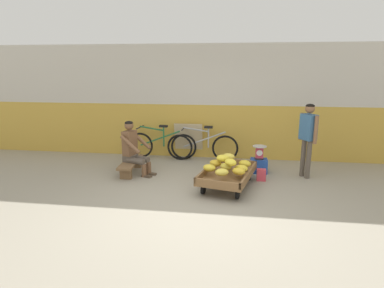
{
  "coord_description": "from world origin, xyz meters",
  "views": [
    {
      "loc": [
        0.67,
        -4.8,
        2.24
      ],
      "look_at": [
        -0.19,
        1.34,
        0.75
      ],
      "focal_mm": 30.09,
      "sensor_mm": 36.0,
      "label": 1
    }
  ],
  "objects_px": {
    "plastic_crate": "(259,166)",
    "customer_adult": "(308,132)",
    "banana_cart": "(228,175)",
    "low_bench": "(131,164)",
    "bicycle_near_left": "(160,145)",
    "weighing_scale": "(259,152)",
    "vendor_seated": "(133,148)",
    "sign_board": "(189,140)",
    "bicycle_far_left": "(204,146)",
    "shopping_bag": "(261,175)"
  },
  "relations": [
    {
      "from": "banana_cart",
      "to": "plastic_crate",
      "type": "relative_size",
      "value": 4.43
    },
    {
      "from": "vendor_seated",
      "to": "customer_adult",
      "type": "xyz_separation_m",
      "value": [
        3.59,
        0.27,
        0.38
      ]
    },
    {
      "from": "bicycle_near_left",
      "to": "customer_adult",
      "type": "distance_m",
      "value": 3.5
    },
    {
      "from": "weighing_scale",
      "to": "sign_board",
      "type": "relative_size",
      "value": 0.34
    },
    {
      "from": "plastic_crate",
      "to": "vendor_seated",
      "type": "bearing_deg",
      "value": -170.4
    },
    {
      "from": "bicycle_near_left",
      "to": "shopping_bag",
      "type": "distance_m",
      "value": 2.73
    },
    {
      "from": "customer_adult",
      "to": "sign_board",
      "type": "bearing_deg",
      "value": 155.76
    },
    {
      "from": "low_bench",
      "to": "plastic_crate",
      "type": "distance_m",
      "value": 2.78
    },
    {
      "from": "shopping_bag",
      "to": "vendor_seated",
      "type": "bearing_deg",
      "value": 178.4
    },
    {
      "from": "bicycle_far_left",
      "to": "weighing_scale",
      "type": "bearing_deg",
      "value": -31.48
    },
    {
      "from": "sign_board",
      "to": "customer_adult",
      "type": "height_order",
      "value": "customer_adult"
    },
    {
      "from": "banana_cart",
      "to": "bicycle_near_left",
      "type": "relative_size",
      "value": 0.96
    },
    {
      "from": "sign_board",
      "to": "shopping_bag",
      "type": "height_order",
      "value": "sign_board"
    },
    {
      "from": "plastic_crate",
      "to": "customer_adult",
      "type": "relative_size",
      "value": 0.24
    },
    {
      "from": "low_bench",
      "to": "shopping_bag",
      "type": "relative_size",
      "value": 4.64
    },
    {
      "from": "banana_cart",
      "to": "bicycle_near_left",
      "type": "distance_m",
      "value": 2.46
    },
    {
      "from": "weighing_scale",
      "to": "bicycle_far_left",
      "type": "relative_size",
      "value": 0.18
    },
    {
      "from": "weighing_scale",
      "to": "bicycle_near_left",
      "type": "xyz_separation_m",
      "value": [
        -2.38,
        0.77,
        -0.1
      ]
    },
    {
      "from": "bicycle_near_left",
      "to": "sign_board",
      "type": "height_order",
      "value": "sign_board"
    },
    {
      "from": "plastic_crate",
      "to": "weighing_scale",
      "type": "relative_size",
      "value": 1.2
    },
    {
      "from": "customer_adult",
      "to": "bicycle_near_left",
      "type": "bearing_deg",
      "value": 164.01
    },
    {
      "from": "low_bench",
      "to": "vendor_seated",
      "type": "distance_m",
      "value": 0.38
    },
    {
      "from": "bicycle_near_left",
      "to": "weighing_scale",
      "type": "bearing_deg",
      "value": -17.89
    },
    {
      "from": "low_bench",
      "to": "plastic_crate",
      "type": "xyz_separation_m",
      "value": [
        2.74,
        0.42,
        -0.05
      ]
    },
    {
      "from": "plastic_crate",
      "to": "customer_adult",
      "type": "distance_m",
      "value": 1.24
    },
    {
      "from": "banana_cart",
      "to": "low_bench",
      "type": "relative_size",
      "value": 1.43
    },
    {
      "from": "weighing_scale",
      "to": "bicycle_far_left",
      "type": "bearing_deg",
      "value": 148.52
    },
    {
      "from": "vendor_seated",
      "to": "shopping_bag",
      "type": "distance_m",
      "value": 2.72
    },
    {
      "from": "customer_adult",
      "to": "banana_cart",
      "type": "bearing_deg",
      "value": -153.29
    },
    {
      "from": "banana_cart",
      "to": "plastic_crate",
      "type": "xyz_separation_m",
      "value": [
        0.64,
        0.97,
        -0.09
      ]
    },
    {
      "from": "weighing_scale",
      "to": "bicycle_near_left",
      "type": "relative_size",
      "value": 0.18
    },
    {
      "from": "low_bench",
      "to": "bicycle_near_left",
      "type": "bearing_deg",
      "value": 73.07
    },
    {
      "from": "banana_cart",
      "to": "shopping_bag",
      "type": "bearing_deg",
      "value": 34.15
    },
    {
      "from": "weighing_scale",
      "to": "sign_board",
      "type": "bearing_deg",
      "value": 149.39
    },
    {
      "from": "low_bench",
      "to": "bicycle_near_left",
      "type": "height_order",
      "value": "bicycle_near_left"
    },
    {
      "from": "plastic_crate",
      "to": "bicycle_near_left",
      "type": "distance_m",
      "value": 2.51
    },
    {
      "from": "low_bench",
      "to": "bicycle_far_left",
      "type": "xyz_separation_m",
      "value": [
        1.47,
        1.2,
        0.15
      ]
    },
    {
      "from": "plastic_crate",
      "to": "shopping_bag",
      "type": "bearing_deg",
      "value": -87.97
    },
    {
      "from": "bicycle_far_left",
      "to": "customer_adult",
      "type": "distance_m",
      "value": 2.48
    },
    {
      "from": "vendor_seated",
      "to": "customer_adult",
      "type": "distance_m",
      "value": 3.62
    },
    {
      "from": "sign_board",
      "to": "customer_adult",
      "type": "bearing_deg",
      "value": -24.24
    },
    {
      "from": "bicycle_near_left",
      "to": "customer_adult",
      "type": "relative_size",
      "value": 1.08
    },
    {
      "from": "low_bench",
      "to": "bicycle_near_left",
      "type": "relative_size",
      "value": 0.67
    },
    {
      "from": "plastic_crate",
      "to": "customer_adult",
      "type": "xyz_separation_m",
      "value": [
        0.93,
        -0.18,
        0.8
      ]
    },
    {
      "from": "bicycle_near_left",
      "to": "sign_board",
      "type": "xyz_separation_m",
      "value": [
        0.69,
        0.23,
        0.09
      ]
    },
    {
      "from": "banana_cart",
      "to": "customer_adult",
      "type": "distance_m",
      "value": 1.9
    },
    {
      "from": "low_bench",
      "to": "bicycle_far_left",
      "type": "relative_size",
      "value": 0.67
    },
    {
      "from": "sign_board",
      "to": "banana_cart",
      "type": "bearing_deg",
      "value": -62.03
    },
    {
      "from": "vendor_seated",
      "to": "weighing_scale",
      "type": "bearing_deg",
      "value": 9.57
    },
    {
      "from": "plastic_crate",
      "to": "customer_adult",
      "type": "height_order",
      "value": "customer_adult"
    }
  ]
}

